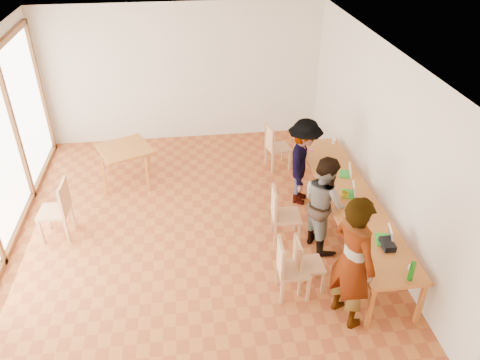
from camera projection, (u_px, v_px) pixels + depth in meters
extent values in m
plane|color=#AF5D2A|center=(196.00, 248.00, 7.52)|extent=(8.00, 8.00, 0.00)
cube|color=beige|center=(183.00, 74.00, 10.08)|extent=(6.00, 0.10, 3.00)
cube|color=beige|center=(390.00, 155.00, 7.05)|extent=(0.10, 8.00, 3.00)
cube|color=white|center=(184.00, 65.00, 5.91)|extent=(6.00, 8.00, 0.04)
cube|color=#C7652C|center=(350.00, 198.00, 7.45)|extent=(0.80, 4.00, 0.05)
cube|color=#C7652C|center=(370.00, 309.00, 5.98)|extent=(0.06, 0.06, 0.70)
cube|color=#C7652C|center=(299.00, 160.00, 9.24)|extent=(0.06, 0.06, 0.70)
cube|color=#C7652C|center=(420.00, 304.00, 6.06)|extent=(0.06, 0.06, 0.70)
cube|color=#C7652C|center=(333.00, 158.00, 9.31)|extent=(0.06, 0.06, 0.70)
cube|color=#C7652C|center=(125.00, 149.00, 8.84)|extent=(0.90, 0.90, 0.05)
cube|color=#C7652C|center=(104.00, 178.00, 8.67)|extent=(0.05, 0.05, 0.70)
cube|color=#C7652C|center=(109.00, 157.00, 9.32)|extent=(0.05, 0.05, 0.70)
cube|color=#C7652C|center=(147.00, 175.00, 8.75)|extent=(0.05, 0.05, 0.70)
cube|color=#C7652C|center=(149.00, 155.00, 9.41)|extent=(0.05, 0.05, 0.70)
cube|color=tan|center=(309.00, 265.00, 6.59)|extent=(0.40, 0.40, 0.04)
cube|color=tan|center=(298.00, 254.00, 6.45)|extent=(0.04, 0.40, 0.42)
cube|color=tan|center=(294.00, 270.00, 6.47)|extent=(0.44, 0.44, 0.04)
cube|color=tan|center=(281.00, 257.00, 6.32)|extent=(0.06, 0.43, 0.44)
cube|color=tan|center=(286.00, 216.00, 7.49)|extent=(0.47, 0.47, 0.04)
cube|color=tan|center=(274.00, 204.00, 7.35)|extent=(0.07, 0.44, 0.46)
cube|color=tan|center=(278.00, 148.00, 9.46)|extent=(0.51, 0.51, 0.04)
cube|color=tan|center=(270.00, 138.00, 9.27)|extent=(0.12, 0.44, 0.46)
cube|color=tan|center=(54.00, 212.00, 7.54)|extent=(0.49, 0.49, 0.04)
cube|color=tan|center=(64.00, 197.00, 7.41)|extent=(0.07, 0.47, 0.49)
imported|color=gray|center=(353.00, 262.00, 5.83)|extent=(0.70, 0.83, 1.93)
imported|color=gray|center=(324.00, 203.00, 7.20)|extent=(0.78, 0.90, 1.60)
imported|color=gray|center=(303.00, 162.00, 8.24)|extent=(0.95, 1.20, 1.62)
cube|color=green|center=(383.00, 240.00, 6.50)|extent=(0.25, 0.31, 0.03)
cube|color=white|center=(391.00, 235.00, 6.44)|extent=(0.13, 0.26, 0.22)
cube|color=green|center=(348.00, 194.00, 7.48)|extent=(0.24, 0.30, 0.03)
cube|color=white|center=(354.00, 189.00, 7.41)|extent=(0.14, 0.25, 0.21)
cube|color=green|center=(344.00, 174.00, 7.99)|extent=(0.25, 0.29, 0.03)
cube|color=white|center=(350.00, 170.00, 7.93)|extent=(0.14, 0.24, 0.20)
imported|color=gold|center=(345.00, 195.00, 7.38)|extent=(0.16, 0.16, 0.10)
cylinder|color=#126D14|center=(412.00, 271.00, 5.79)|extent=(0.07, 0.07, 0.28)
cylinder|color=silver|center=(334.00, 141.00, 8.95)|extent=(0.07, 0.07, 0.09)
cylinder|color=white|center=(411.00, 268.00, 6.00)|extent=(0.08, 0.08, 0.06)
cube|color=#D8377B|center=(311.00, 150.00, 8.72)|extent=(0.05, 0.10, 0.01)
cube|color=black|center=(387.00, 244.00, 6.37)|extent=(0.16, 0.26, 0.09)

